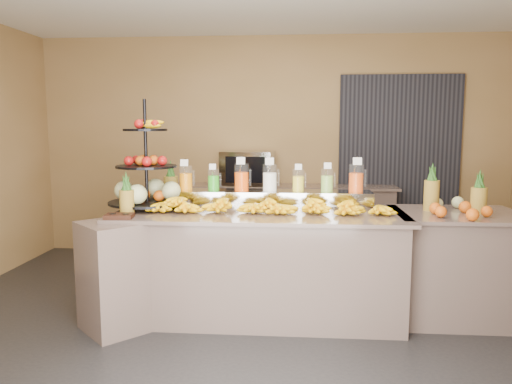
# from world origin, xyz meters

# --- Properties ---
(ground) EXTENTS (6.00, 6.00, 0.00)m
(ground) POSITION_xyz_m (0.00, 0.00, 0.00)
(ground) COLOR black
(ground) RESTS_ON ground
(room_envelope) EXTENTS (6.04, 5.02, 2.82)m
(room_envelope) POSITION_xyz_m (0.19, 0.79, 1.88)
(room_envelope) COLOR brown
(room_envelope) RESTS_ON ground
(buffet_counter) EXTENTS (2.75, 1.25, 0.93)m
(buffet_counter) POSITION_xyz_m (-0.12, 0.26, 0.47)
(buffet_counter) COLOR gray
(buffet_counter) RESTS_ON ground
(right_counter) EXTENTS (1.08, 0.88, 0.93)m
(right_counter) POSITION_xyz_m (1.70, 0.40, 0.47)
(right_counter) COLOR gray
(right_counter) RESTS_ON ground
(back_ledge) EXTENTS (3.10, 0.55, 0.93)m
(back_ledge) POSITION_xyz_m (0.00, 2.25, 0.47)
(back_ledge) COLOR gray
(back_ledge) RESTS_ON ground
(pitcher_tray) EXTENTS (1.85, 0.30, 0.15)m
(pitcher_tray) POSITION_xyz_m (0.07, 0.58, 1.01)
(pitcher_tray) COLOR gray
(pitcher_tray) RESTS_ON buffet_counter
(juice_pitcher_orange_a) EXTENTS (0.12, 0.13, 0.30)m
(juice_pitcher_orange_a) POSITION_xyz_m (-0.71, 0.58, 1.18)
(juice_pitcher_orange_a) COLOR silver
(juice_pitcher_orange_a) RESTS_ON pitcher_tray
(juice_pitcher_green) EXTENTS (0.11, 0.11, 0.26)m
(juice_pitcher_green) POSITION_xyz_m (-0.45, 0.58, 1.17)
(juice_pitcher_green) COLOR silver
(juice_pitcher_green) RESTS_ON pitcher_tray
(juice_pitcher_orange_b) EXTENTS (0.13, 0.14, 0.32)m
(juice_pitcher_orange_b) POSITION_xyz_m (-0.19, 0.58, 1.19)
(juice_pitcher_orange_b) COLOR silver
(juice_pitcher_orange_b) RESTS_ON pitcher_tray
(juice_pitcher_milk) EXTENTS (0.13, 0.14, 0.32)m
(juice_pitcher_milk) POSITION_xyz_m (0.07, 0.58, 1.19)
(juice_pitcher_milk) COLOR silver
(juice_pitcher_milk) RESTS_ON pitcher_tray
(juice_pitcher_lemon) EXTENTS (0.11, 0.11, 0.26)m
(juice_pitcher_lemon) POSITION_xyz_m (0.33, 0.58, 1.17)
(juice_pitcher_lemon) COLOR silver
(juice_pitcher_lemon) RESTS_ON pitcher_tray
(juice_pitcher_lime) EXTENTS (0.11, 0.12, 0.27)m
(juice_pitcher_lime) POSITION_xyz_m (0.59, 0.58, 1.17)
(juice_pitcher_lime) COLOR silver
(juice_pitcher_lime) RESTS_ON pitcher_tray
(juice_pitcher_orange_c) EXTENTS (0.13, 0.14, 0.32)m
(juice_pitcher_orange_c) POSITION_xyz_m (0.85, 0.58, 1.19)
(juice_pitcher_orange_c) COLOR silver
(juice_pitcher_orange_c) RESTS_ON pitcher_tray
(banana_heap) EXTENTS (2.12, 0.19, 0.18)m
(banana_heap) POSITION_xyz_m (0.06, 0.27, 1.01)
(banana_heap) COLOR yellow
(banana_heap) RESTS_ON buffet_counter
(fruit_stand) EXTENTS (0.73, 0.73, 0.98)m
(fruit_stand) POSITION_xyz_m (-0.98, 0.42, 1.18)
(fruit_stand) COLOR black
(fruit_stand) RESTS_ON buffet_counter
(condiment_caddy) EXTENTS (0.24, 0.19, 0.03)m
(condiment_caddy) POSITION_xyz_m (-1.11, -0.08, 0.95)
(condiment_caddy) COLOR black
(condiment_caddy) RESTS_ON buffet_counter
(pineapple_left_a) EXTENTS (0.12, 0.12, 0.37)m
(pineapple_left_a) POSITION_xyz_m (-1.11, 0.10, 1.06)
(pineapple_left_a) COLOR brown
(pineapple_left_a) RESTS_ON buffet_counter
(pineapple_left_b) EXTENTS (0.14, 0.14, 0.41)m
(pineapple_left_b) POSITION_xyz_m (-0.90, 0.78, 1.09)
(pineapple_left_b) COLOR brown
(pineapple_left_b) RESTS_ON buffet_counter
(right_fruit_pile) EXTENTS (0.50, 0.48, 0.27)m
(right_fruit_pile) POSITION_xyz_m (1.66, 0.33, 1.01)
(right_fruit_pile) COLOR brown
(right_fruit_pile) RESTS_ON right_counter
(oven_warmer) EXTENTS (0.68, 0.51, 0.42)m
(oven_warmer) POSITION_xyz_m (-0.29, 2.25, 1.14)
(oven_warmer) COLOR gray
(oven_warmer) RESTS_ON back_ledge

